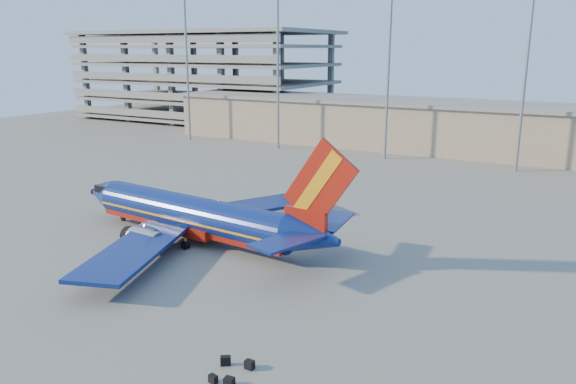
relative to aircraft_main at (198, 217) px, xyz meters
name	(u,v)px	position (x,y,z in m)	size (l,w,h in m)	color
ground	(261,249)	(6.24, 0.79, -2.31)	(220.00, 220.00, 0.00)	slate
terminal_building	(497,129)	(16.24, 58.79, 2.01)	(122.00, 16.00, 8.50)	gray
parking_garage	(206,72)	(-55.76, 74.84, 9.42)	(62.00, 32.00, 21.40)	slate
light_mast_row	(455,47)	(11.24, 46.79, 15.25)	(101.60, 1.60, 28.65)	gray
aircraft_main	(198,217)	(0.00, 0.00, 0.00)	(31.86, 30.54, 10.79)	navy
luggage_pile	(234,374)	(15.60, -16.98, -2.06)	(3.70, 2.49, 0.55)	black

